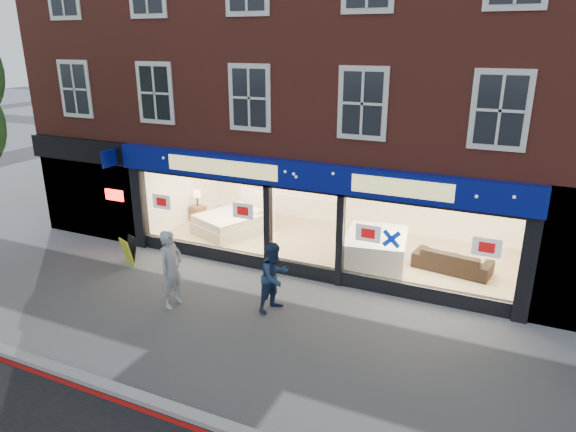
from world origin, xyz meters
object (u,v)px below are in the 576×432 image
Objects in this scene: display_bed at (233,221)px; mattress_stack at (376,249)px; pedestrian_grey at (171,269)px; a_board at (129,251)px; sofa at (452,260)px; pedestrian_blue at (274,277)px.

mattress_stack is at bearing 17.00° from display_bed.
pedestrian_grey is (-3.88, -4.38, 0.45)m from mattress_stack.
pedestrian_grey is (2.68, -1.51, 0.57)m from a_board.
a_board is at bearing 64.66° from pedestrian_grey.
mattress_stack is 1.13× the size of sofa.
sofa is 7.63m from pedestrian_grey.
display_bed reaches higher than sofa.
pedestrian_grey is at bearing -53.63° from display_bed.
pedestrian_grey reaches higher than mattress_stack.
pedestrian_blue is (-1.52, -3.53, 0.35)m from mattress_stack.
mattress_stack is 1.22× the size of pedestrian_grey.
display_bed reaches higher than mattress_stack.
mattress_stack is 2.96× the size of a_board.
sofa is at bearing -23.09° from pedestrian_blue.
pedestrian_blue reaches higher than display_bed.
mattress_stack is at bearing -37.43° from pedestrian_grey.
display_bed is 1.14× the size of mattress_stack.
pedestrian_blue is at bearing -113.24° from mattress_stack.
mattress_stack is 7.16m from a_board.
mattress_stack is 3.86m from pedestrian_blue.
mattress_stack is (5.04, -0.54, 0.08)m from display_bed.
display_bed is at bearing 17.44° from pedestrian_grey.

